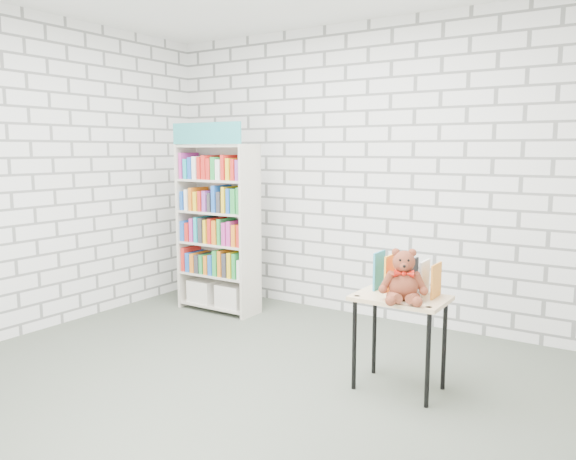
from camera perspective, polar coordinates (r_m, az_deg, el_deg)
The scene contains 6 objects.
ground at distance 4.04m, azimuth -5.06°, elevation -15.40°, with size 4.50×4.50×0.00m, color #4A5145.
room_shell at distance 3.71m, azimuth -5.41°, elevation 10.77°, with size 4.52×4.02×2.81m.
bookshelf at distance 5.63m, azimuth -7.09°, elevation 0.33°, with size 0.83×0.32×1.87m.
display_table at distance 3.85m, azimuth 11.33°, elevation -7.91°, with size 0.60×0.42×0.65m.
table_books at distance 3.88m, azimuth 11.96°, elevation -4.49°, with size 0.42×0.19×0.25m.
teddy_bear at distance 3.69m, azimuth 11.65°, elevation -5.00°, with size 0.32×0.30×0.34m.
Camera 1 is at (2.29, -2.91, 1.61)m, focal length 35.00 mm.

